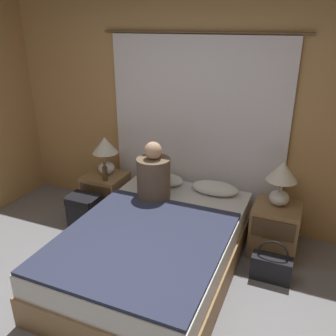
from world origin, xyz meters
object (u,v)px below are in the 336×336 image
(lamp_left, at_px, (105,151))
(nightstand_right, at_px, (275,229))
(handbag_on_floor, at_px, (271,267))
(lamp_right, at_px, (282,178))
(backpack_on_floor, at_px, (85,211))
(beer_bottle_on_left_stand, at_px, (105,173))
(nightstand_left, at_px, (106,195))
(pillow_left, at_px, (162,179))
(bed, at_px, (155,249))
(person_left_in_bed, at_px, (154,176))
(pillow_right, at_px, (215,188))

(lamp_left, bearing_deg, nightstand_right, -1.25)
(nightstand_right, bearing_deg, handbag_on_floor, -84.41)
(lamp_right, distance_m, backpack_on_floor, 2.11)
(lamp_left, xyz_separation_m, beer_bottle_on_left_stand, (0.09, -0.17, -0.20))
(lamp_right, bearing_deg, nightstand_left, -178.75)
(lamp_right, xyz_separation_m, backpack_on_floor, (-1.99, -0.45, -0.56))
(nightstand_left, distance_m, nightstand_right, 1.96)
(lamp_right, distance_m, beer_bottle_on_left_stand, 1.89)
(beer_bottle_on_left_stand, height_order, handbag_on_floor, beer_bottle_on_left_stand)
(nightstand_right, distance_m, beer_bottle_on_left_stand, 1.91)
(pillow_left, relative_size, beer_bottle_on_left_stand, 2.32)
(lamp_left, bearing_deg, lamp_right, 0.00)
(nightstand_right, distance_m, lamp_right, 0.55)
(lamp_left, xyz_separation_m, backpack_on_floor, (-0.03, -0.45, -0.56))
(backpack_on_floor, bearing_deg, bed, -17.93)
(handbag_on_floor, bearing_deg, nightstand_left, 167.69)
(beer_bottle_on_left_stand, bearing_deg, person_left_in_bed, -8.12)
(bed, height_order, pillow_right, pillow_right)
(nightstand_right, bearing_deg, bed, -143.26)
(bed, xyz_separation_m, person_left_in_bed, (-0.25, 0.51, 0.49))
(nightstand_right, bearing_deg, pillow_left, 174.36)
(lamp_right, bearing_deg, pillow_left, 176.26)
(nightstand_right, xyz_separation_m, beer_bottle_on_left_stand, (-1.87, -0.12, 0.35))
(nightstand_right, height_order, backpack_on_floor, nightstand_right)
(nightstand_left, bearing_deg, lamp_left, 90.00)
(lamp_right, distance_m, pillow_right, 0.73)
(lamp_left, distance_m, beer_bottle_on_left_stand, 0.27)
(nightstand_left, bearing_deg, pillow_right, 5.64)
(pillow_left, relative_size, pillow_right, 1.00)
(nightstand_left, bearing_deg, pillow_left, 10.77)
(bed, xyz_separation_m, backpack_on_floor, (-1.01, 0.33, 0.01))
(nightstand_right, height_order, lamp_right, lamp_right)
(backpack_on_floor, bearing_deg, pillow_right, 22.02)
(pillow_right, height_order, person_left_in_bed, person_left_in_bed)
(person_left_in_bed, bearing_deg, beer_bottle_on_left_stand, 171.88)
(pillow_right, height_order, handbag_on_floor, pillow_right)
(bed, bearing_deg, handbag_on_floor, 16.07)
(bed, distance_m, handbag_on_floor, 1.07)
(pillow_left, distance_m, person_left_in_bed, 0.40)
(lamp_right, xyz_separation_m, beer_bottle_on_left_stand, (-1.87, -0.17, -0.20))
(nightstand_right, height_order, handbag_on_floor, nightstand_right)
(backpack_on_floor, bearing_deg, lamp_right, 12.72)
(pillow_right, distance_m, handbag_on_floor, 1.00)
(nightstand_left, height_order, backpack_on_floor, nightstand_left)
(lamp_right, bearing_deg, person_left_in_bed, -168.04)
(pillow_right, xyz_separation_m, handbag_on_floor, (0.71, -0.56, -0.41))
(nightstand_left, xyz_separation_m, backpack_on_floor, (-0.03, -0.41, -0.02))
(pillow_left, bearing_deg, nightstand_left, -169.23)
(pillow_right, bearing_deg, backpack_on_floor, -157.98)
(nightstand_left, height_order, person_left_in_bed, person_left_in_bed)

